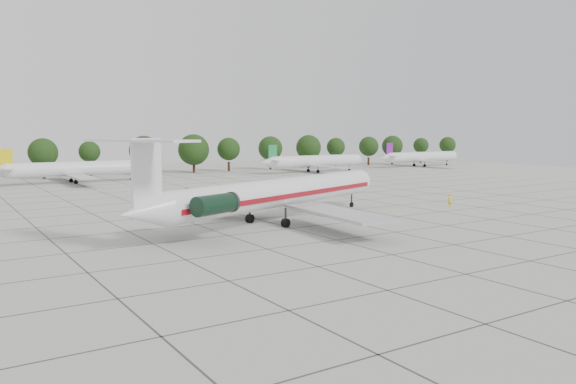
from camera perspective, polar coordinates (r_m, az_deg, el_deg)
name	(u,v)px	position (r m, az deg, el deg)	size (l,w,h in m)	color
ground	(292,228)	(62.66, 0.44, -3.72)	(260.00, 260.00, 0.00)	#ABABA4
apron_joints	(231,212)	(75.49, -5.81, -2.05)	(170.00, 170.00, 0.02)	#383838
main_airliner	(271,194)	(64.94, -1.78, -0.17)	(42.07, 31.90, 10.17)	silver
ground_crew	(450,200)	(83.79, 16.09, -0.80)	(0.69, 0.45, 1.90)	yellow
bg_airliner_c	(77,169)	(125.52, -20.65, 2.19)	(28.24, 27.20, 7.40)	silver
bg_airliner_d	(316,161)	(148.35, 2.82, 3.14)	(28.24, 27.20, 7.40)	silver
bg_airliner_e	(421,157)	(177.61, 13.40, 3.48)	(28.24, 27.20, 7.40)	silver
tree_line	(43,153)	(138.49, -23.62, 3.68)	(249.86, 8.44, 10.22)	#332114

